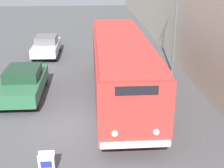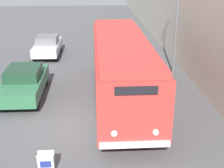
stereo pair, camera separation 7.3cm
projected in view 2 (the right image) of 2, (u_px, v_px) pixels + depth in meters
The scene contains 7 objects.
ground_plane at pixel (82, 127), 12.91m from camera, with size 80.00×80.00×0.00m, color #4C4C4F.
building_wall_right at pixel (177, 10), 21.36m from camera, with size 0.30×60.00×6.72m.
vintage_bus at pixel (121, 65), 14.99m from camera, with size 2.52×10.68×3.11m.
sign_board at pixel (46, 164), 9.93m from camera, with size 0.51×0.30×0.79m.
streetlamp at pixel (178, 4), 17.74m from camera, with size 0.36×0.36×6.46m.
parked_car_near at pixel (24, 82), 15.66m from camera, with size 1.91×4.49×1.50m.
parked_car_mid at pixel (48, 46), 22.64m from camera, with size 1.76×4.07×1.45m.
Camera 2 is at (0.53, -11.44, 6.35)m, focal length 50.00 mm.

